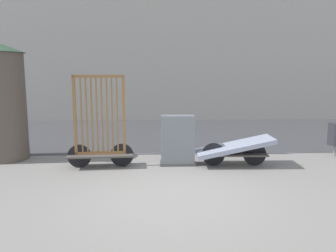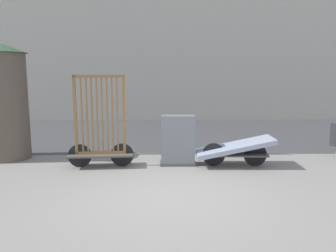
# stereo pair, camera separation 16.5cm
# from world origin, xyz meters

# --- Properties ---
(ground_plane) EXTENTS (60.00, 60.00, 0.00)m
(ground_plane) POSITION_xyz_m (0.00, 0.00, 0.00)
(ground_plane) COLOR gray
(road_strip) EXTENTS (56.00, 7.46, 0.01)m
(road_strip) POSITION_xyz_m (0.00, 7.03, 0.00)
(road_strip) COLOR #424244
(road_strip) RESTS_ON ground_plane
(building_facade) EXTENTS (48.00, 4.00, 9.04)m
(building_facade) POSITION_xyz_m (0.00, 12.76, 4.52)
(building_facade) COLOR #B2ADA3
(building_facade) RESTS_ON ground_plane
(bike_cart_with_bedframe) EXTENTS (2.33, 0.70, 2.30)m
(bike_cart_with_bedframe) POSITION_xyz_m (-1.68, 2.05, 0.79)
(bike_cart_with_bedframe) COLOR #4C4742
(bike_cart_with_bedframe) RESTS_ON ground_plane
(bike_cart_with_mattress) EXTENTS (2.49, 0.92, 0.75)m
(bike_cart_with_mattress) POSITION_xyz_m (1.69, 2.05, 0.44)
(bike_cart_with_mattress) COLOR #4C4742
(bike_cart_with_mattress) RESTS_ON ground_plane
(utility_cabinet) EXTENTS (0.91, 0.44, 1.28)m
(utility_cabinet) POSITION_xyz_m (0.25, 2.21, 0.60)
(utility_cabinet) COLOR #4C4C4C
(utility_cabinet) RESTS_ON ground_plane
(trash_bin) EXTENTS (0.43, 0.43, 0.95)m
(trash_bin) POSITION_xyz_m (4.81, 2.95, 0.63)
(trash_bin) COLOR gray
(trash_bin) RESTS_ON ground_plane
(advertising_column) EXTENTS (1.29, 1.29, 3.12)m
(advertising_column) POSITION_xyz_m (-4.40, 2.95, 1.59)
(advertising_column) COLOR brown
(advertising_column) RESTS_ON ground_plane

